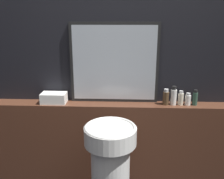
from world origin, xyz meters
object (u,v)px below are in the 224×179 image
object	(u,v)px
pedestal_sink	(110,172)
towel_stack	(54,98)
lotion_bottle	(180,98)
conditioner_bottle	(173,96)
mirror	(114,63)
body_wash_bottle	(188,99)
hand_soap_bottle	(195,98)
shampoo_bottle	(165,97)

from	to	relation	value
pedestal_sink	towel_stack	bearing A→B (deg)	141.58
lotion_bottle	conditioner_bottle	bearing A→B (deg)	180.00
mirror	body_wash_bottle	bearing A→B (deg)	-6.02
hand_soap_bottle	lotion_bottle	bearing A→B (deg)	180.00
mirror	shampoo_bottle	size ratio (longest dim) A/B	5.46
body_wash_bottle	hand_soap_bottle	distance (m)	0.06
pedestal_sink	body_wash_bottle	distance (m)	0.91
towel_stack	pedestal_sink	bearing A→B (deg)	-38.42
pedestal_sink	mirror	xyz separation A→B (m)	(0.01, 0.49, 0.77)
pedestal_sink	shampoo_bottle	distance (m)	0.79
mirror	shampoo_bottle	xyz separation A→B (m)	(0.46, -0.07, -0.29)
towel_stack	lotion_bottle	size ratio (longest dim) A/B	1.72
pedestal_sink	towel_stack	world-z (taller)	towel_stack
shampoo_bottle	body_wash_bottle	world-z (taller)	shampoo_bottle
body_wash_bottle	towel_stack	bearing A→B (deg)	180.00
towel_stack	conditioner_bottle	world-z (taller)	conditioner_bottle
mirror	hand_soap_bottle	xyz separation A→B (m)	(0.71, -0.07, -0.29)
pedestal_sink	mirror	bearing A→B (deg)	88.80
pedestal_sink	conditioner_bottle	distance (m)	0.84
pedestal_sink	lotion_bottle	xyz separation A→B (m)	(0.60, 0.42, 0.48)
shampoo_bottle	hand_soap_bottle	world-z (taller)	shampoo_bottle
conditioner_bottle	lotion_bottle	distance (m)	0.07
shampoo_bottle	mirror	bearing A→B (deg)	171.48
conditioner_bottle	body_wash_bottle	bearing A→B (deg)	-0.00
mirror	lotion_bottle	distance (m)	0.66
pedestal_sink	hand_soap_bottle	bearing A→B (deg)	30.24
towel_stack	conditioner_bottle	xyz separation A→B (m)	(1.06, 0.00, 0.03)
towel_stack	lotion_bottle	bearing A→B (deg)	0.00
hand_soap_bottle	pedestal_sink	bearing A→B (deg)	-149.76
towel_stack	lotion_bottle	distance (m)	1.13
hand_soap_bottle	conditioner_bottle	bearing A→B (deg)	180.00
pedestal_sink	lotion_bottle	distance (m)	0.87
body_wash_bottle	mirror	bearing A→B (deg)	173.98
pedestal_sink	body_wash_bottle	xyz separation A→B (m)	(0.66, 0.42, 0.47)
towel_stack	conditioner_bottle	bearing A→B (deg)	0.00
conditioner_bottle	hand_soap_bottle	bearing A→B (deg)	0.00
lotion_bottle	hand_soap_bottle	distance (m)	0.12
towel_stack	shampoo_bottle	distance (m)	1.00
shampoo_bottle	conditioner_bottle	distance (m)	0.07
lotion_bottle	hand_soap_bottle	world-z (taller)	hand_soap_bottle
conditioner_bottle	hand_soap_bottle	size ratio (longest dim) A/B	1.22
pedestal_sink	shampoo_bottle	xyz separation A→B (m)	(0.47, 0.42, 0.49)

